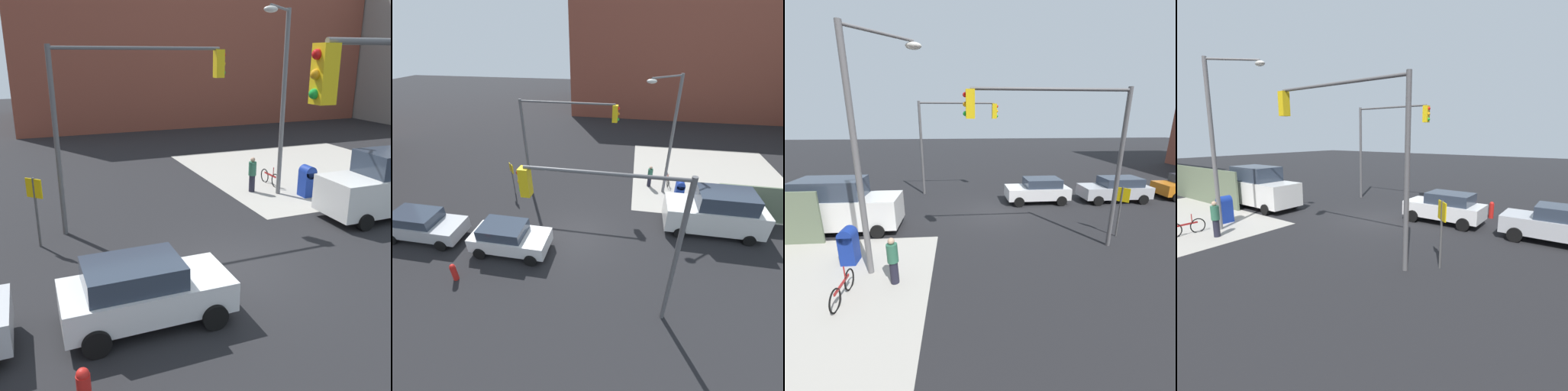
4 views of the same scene
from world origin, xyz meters
The scene contains 14 objects.
ground_plane centered at (0.00, 0.00, 0.00)m, with size 120.00×120.00×0.00m, color black.
sidewalk_corner centered at (9.00, 9.00, 0.01)m, with size 12.00×12.00×0.01m, color #ADA89E.
building_warehouse_north centered at (9.85, 34.00, 7.52)m, with size 32.00×18.00×15.04m.
traffic_signal_nw_corner centered at (-2.04, 4.50, 4.68)m, with size 6.35×0.36×6.50m.
traffic_signal_se_corner centered at (2.40, -4.50, 4.63)m, with size 5.51×0.36×6.50m.
street_lamp_corner centered at (4.92, 5.55, 4.70)m, with size 2.17×1.87×8.00m.
warning_sign_two_way centered at (-5.40, 3.65, 1.64)m, with size 0.48×0.48×2.40m.
mailbox_blue centered at (6.20, 5.00, 0.76)m, with size 0.56×0.64×1.43m.
fire_hydrant centered at (-5.00, -4.20, 0.49)m, with size 0.26×0.26×0.94m.
hatchback_white centered at (-3.26, -1.84, 0.84)m, with size 4.04×2.02×1.62m.
coupe_silver centered at (-8.51, -1.66, 0.84)m, with size 4.46×2.02×1.62m.
van_white_delivery centered at (7.72, 1.80, 1.28)m, with size 5.40×2.32×2.62m.
pedestrian_crossing centered at (4.20, 6.50, 0.86)m, with size 0.36×0.36×1.66m.
bicycle_leaning_on_fence centered at (5.60, 7.20, 0.35)m, with size 0.05×1.75×0.97m.
Camera 2 is at (2.64, -11.46, 9.93)m, focal length 24.00 mm.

